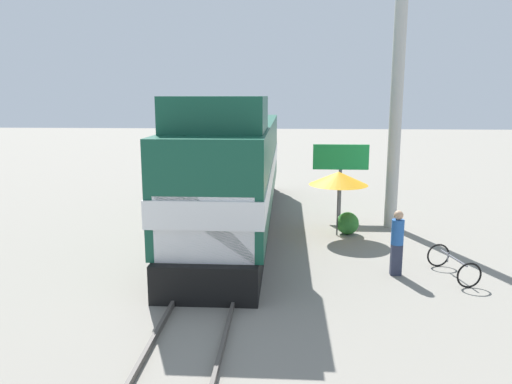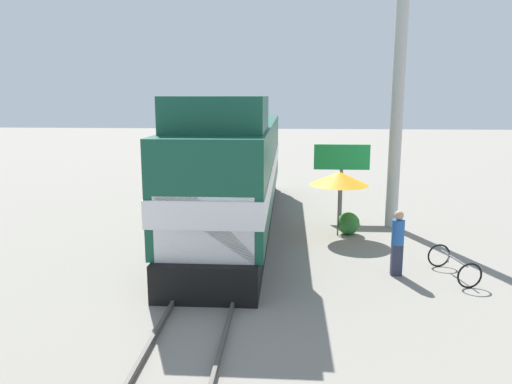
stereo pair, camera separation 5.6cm
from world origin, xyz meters
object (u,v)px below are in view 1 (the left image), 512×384
at_px(utility_pole, 397,81).
at_px(bicycle, 453,264).
at_px(locomotive, 234,173).
at_px(vendor_umbrella, 339,178).
at_px(billboard_sign, 341,162).
at_px(person_bystander, 397,240).

relative_size(utility_pole, bicycle, 5.93).
bearing_deg(locomotive, vendor_umbrella, -11.82).
distance_m(utility_pole, billboard_sign, 3.97).
relative_size(billboard_sign, person_bystander, 1.61).
xyz_separation_m(vendor_umbrella, billboard_sign, (0.38, 2.98, 0.19)).
height_order(vendor_umbrella, bicycle, vendor_umbrella).
height_order(locomotive, billboard_sign, locomotive).
distance_m(utility_pole, vendor_umbrella, 4.20).
bearing_deg(billboard_sign, vendor_umbrella, -97.30).
bearing_deg(person_bystander, locomotive, 136.56).
xyz_separation_m(locomotive, bicycle, (6.55, -4.79, -1.75)).
relative_size(locomotive, utility_pole, 1.43).
bearing_deg(bicycle, vendor_umbrella, -65.93).
relative_size(billboard_sign, bicycle, 1.64).
height_order(utility_pole, bicycle, utility_pole).
xyz_separation_m(utility_pole, bicycle, (0.64, -5.33, -5.07)).
distance_m(billboard_sign, bicycle, 7.62).
xyz_separation_m(locomotive, utility_pole, (5.92, 0.55, 3.32)).
relative_size(locomotive, vendor_umbrella, 6.67).
bearing_deg(bicycle, billboard_sign, -81.76).
height_order(utility_pole, vendor_umbrella, utility_pole).
height_order(utility_pole, billboard_sign, utility_pole).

